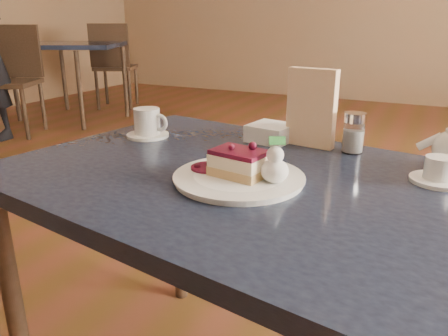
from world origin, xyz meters
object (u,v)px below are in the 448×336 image
at_px(dessert_plate, 239,178).
at_px(coffee_set, 148,124).
at_px(main_table, 250,205).
at_px(bg_table_far_left, 74,112).
at_px(cheesecake_slice, 239,163).

height_order(dessert_plate, coffee_set, coffee_set).
xyz_separation_m(main_table, bg_table_far_left, (-3.06, 2.55, -0.54)).
xyz_separation_m(cheesecake_slice, coffee_set, (-0.38, 0.21, -0.00)).
relative_size(coffee_set, bg_table_far_left, 0.07).
bearing_deg(main_table, bg_table_far_left, 149.72).
distance_m(cheesecake_slice, bg_table_far_left, 4.06).
height_order(cheesecake_slice, coffee_set, coffee_set).
bearing_deg(coffee_set, main_table, -23.64).
bearing_deg(cheesecake_slice, main_table, 90.00).
bearing_deg(coffee_set, cheesecake_slice, -29.49).
bearing_deg(dessert_plate, bg_table_far_left, 139.64).
bearing_deg(main_table, dessert_plate, -90.00).
bearing_deg(main_table, cheesecake_slice, -90.00).
relative_size(dessert_plate, coffee_set, 2.07).
distance_m(coffee_set, bg_table_far_left, 3.64).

